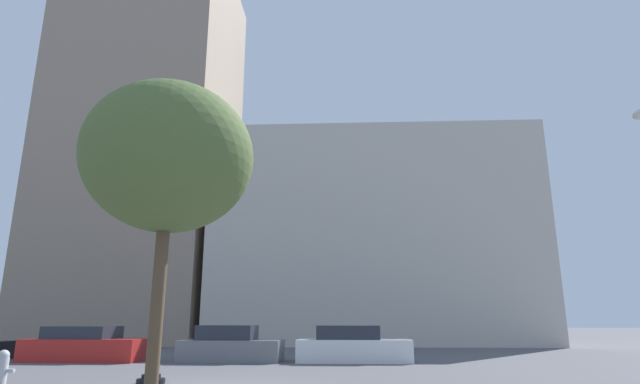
{
  "coord_description": "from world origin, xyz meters",
  "views": [
    {
      "loc": [
        3.21,
        -11.77,
        1.5
      ],
      "look_at": [
        2.14,
        10.8,
        7.33
      ],
      "focal_mm": 28.0,
      "sensor_mm": 36.0,
      "label": 1
    }
  ],
  "objects_px": {
    "car_grey": "(231,346)",
    "car_white": "(353,346)",
    "bare_tree": "(169,158)",
    "fire_hydrant_near": "(2,368)",
    "street_clock": "(160,262)",
    "car_red": "(86,346)"
  },
  "relations": [
    {
      "from": "car_red",
      "to": "car_grey",
      "type": "relative_size",
      "value": 1.16
    },
    {
      "from": "street_clock",
      "to": "bare_tree",
      "type": "distance_m",
      "value": 4.37
    },
    {
      "from": "street_clock",
      "to": "car_grey",
      "type": "bearing_deg",
      "value": 86.4
    },
    {
      "from": "car_white",
      "to": "bare_tree",
      "type": "distance_m",
      "value": 11.97
    },
    {
      "from": "car_white",
      "to": "street_clock",
      "type": "bearing_deg",
      "value": -125.75
    },
    {
      "from": "car_grey",
      "to": "bare_tree",
      "type": "height_order",
      "value": "bare_tree"
    },
    {
      "from": "car_red",
      "to": "car_grey",
      "type": "bearing_deg",
      "value": 2.74
    },
    {
      "from": "bare_tree",
      "to": "street_clock",
      "type": "bearing_deg",
      "value": 110.56
    },
    {
      "from": "car_red",
      "to": "car_white",
      "type": "xyz_separation_m",
      "value": [
        10.2,
        0.14,
        0.01
      ]
    },
    {
      "from": "street_clock",
      "to": "fire_hydrant_near",
      "type": "distance_m",
      "value": 4.25
    },
    {
      "from": "car_grey",
      "to": "bare_tree",
      "type": "xyz_separation_m",
      "value": [
        1.0,
        -10.65,
        3.95
      ]
    },
    {
      "from": "car_grey",
      "to": "fire_hydrant_near",
      "type": "xyz_separation_m",
      "value": [
        -3.76,
        -7.54,
        -0.14
      ]
    },
    {
      "from": "street_clock",
      "to": "bare_tree",
      "type": "xyz_separation_m",
      "value": [
        1.43,
        -3.82,
        1.55
      ]
    },
    {
      "from": "street_clock",
      "to": "car_red",
      "type": "relative_size",
      "value": 1.13
    },
    {
      "from": "street_clock",
      "to": "fire_hydrant_near",
      "type": "bearing_deg",
      "value": -167.95
    },
    {
      "from": "street_clock",
      "to": "car_red",
      "type": "xyz_separation_m",
      "value": [
        -5.15,
        6.75,
        -2.41
      ]
    },
    {
      "from": "car_grey",
      "to": "car_white",
      "type": "distance_m",
      "value": 4.62
    },
    {
      "from": "street_clock",
      "to": "car_white",
      "type": "xyz_separation_m",
      "value": [
        5.05,
        6.89,
        -2.4
      ]
    },
    {
      "from": "fire_hydrant_near",
      "to": "bare_tree",
      "type": "relative_size",
      "value": 0.14
    },
    {
      "from": "street_clock",
      "to": "car_white",
      "type": "bearing_deg",
      "value": 53.75
    },
    {
      "from": "street_clock",
      "to": "car_red",
      "type": "distance_m",
      "value": 8.83
    },
    {
      "from": "car_grey",
      "to": "fire_hydrant_near",
      "type": "relative_size",
      "value": 4.67
    }
  ]
}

